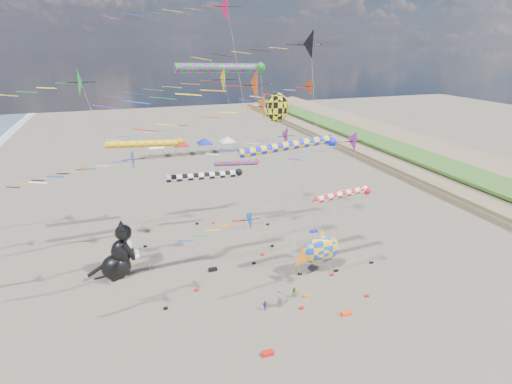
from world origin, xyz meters
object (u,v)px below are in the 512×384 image
at_px(person_adult, 280,298).
at_px(child_green, 294,293).
at_px(child_blue, 265,305).
at_px(cat_inflatable, 117,250).
at_px(parked_car, 274,147).
at_px(fish_inflatable, 319,250).

distance_m(person_adult, child_green, 1.98).
bearing_deg(child_green, child_blue, -157.85).
xyz_separation_m(cat_inflatable, parked_car, (33.04, 41.98, -2.31)).
bearing_deg(child_green, fish_inflatable, 45.41).
distance_m(cat_inflatable, fish_inflatable, 20.05).
relative_size(cat_inflatable, parked_car, 1.60).
relative_size(child_green, child_blue, 1.11).
distance_m(person_adult, child_blue, 1.47).
bearing_deg(person_adult, fish_inflatable, 13.43).
distance_m(fish_inflatable, parked_car, 49.91).
bearing_deg(parked_car, child_blue, 177.69).
height_order(cat_inflatable, fish_inflatable, cat_inflatable).
distance_m(child_blue, parked_car, 56.05).
bearing_deg(fish_inflatable, person_adult, -145.69).
relative_size(person_adult, child_green, 1.67).
height_order(person_adult, child_blue, person_adult).
relative_size(fish_inflatable, child_blue, 6.22).
distance_m(child_green, child_blue, 3.28).
bearing_deg(person_adult, child_blue, 159.50).
bearing_deg(person_adult, child_green, 3.95).
relative_size(fish_inflatable, parked_car, 1.62).
xyz_separation_m(person_adult, child_blue, (-1.41, -0.01, -0.41)).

